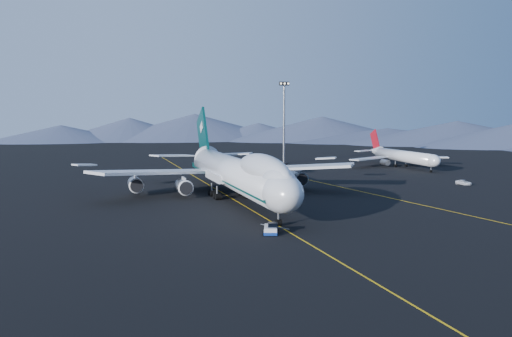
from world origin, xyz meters
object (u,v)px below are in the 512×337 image
object	(u,v)px
floodlight_mast	(284,122)
service_van	(464,182)
second_jet	(401,156)
boeing_747	(236,173)
pushback_tug	(271,230)

from	to	relation	value
floodlight_mast	service_van	bearing A→B (deg)	-70.08
second_jet	boeing_747	bearing A→B (deg)	-145.58
boeing_747	pushback_tug	bearing A→B (deg)	-95.44
boeing_747	pushback_tug	distance (m)	32.09
boeing_747	second_jet	xyz separation A→B (m)	(69.20, 49.96, -2.27)
boeing_747	floodlight_mast	distance (m)	81.75
floodlight_mast	second_jet	bearing A→B (deg)	-34.83
service_van	second_jet	bearing A→B (deg)	74.99
boeing_747	floodlight_mast	size ratio (longest dim) A/B	2.59
boeing_747	second_jet	distance (m)	85.38
boeing_747	floodlight_mast	bearing A→B (deg)	63.09
pushback_tug	floodlight_mast	xyz separation A→B (m)	(39.80, 104.03, 13.64)
second_jet	service_van	bearing A→B (deg)	-102.71
boeing_747	service_van	world-z (taller)	boeing_747
second_jet	service_van	xyz separation A→B (m)	(-8.62, -43.09, -2.93)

